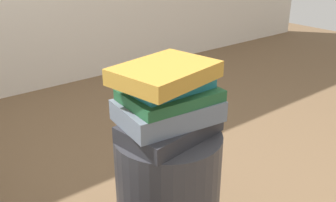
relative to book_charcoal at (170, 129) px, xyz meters
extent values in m
cube|color=#28282D|center=(0.00, 0.00, 0.00)|extent=(0.31, 0.22, 0.05)
cube|color=slate|center=(0.00, 0.01, 0.06)|extent=(0.31, 0.23, 0.06)
cube|color=#1E512D|center=(0.01, 0.01, 0.10)|extent=(0.28, 0.22, 0.03)
cube|color=#1E727F|center=(0.01, 0.02, 0.14)|extent=(0.24, 0.16, 0.03)
cube|color=#B7842D|center=(-0.01, 0.01, 0.18)|extent=(0.31, 0.25, 0.05)
camera|label=1|loc=(-0.63, -0.78, 0.52)|focal=40.53mm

